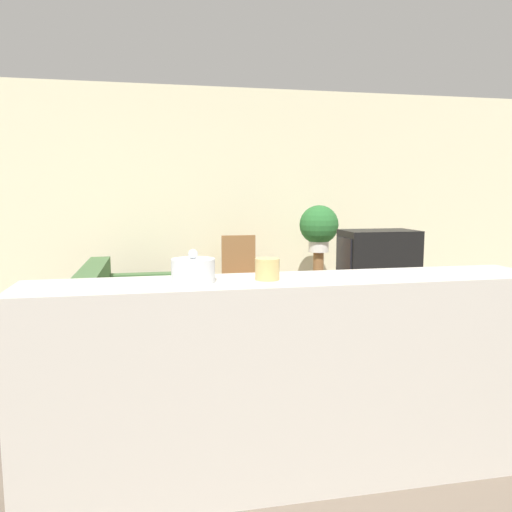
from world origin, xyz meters
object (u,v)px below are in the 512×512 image
Objects in this scene: couch at (132,324)px; potted_plant at (319,226)px; decorative_bowl at (193,270)px; television at (378,261)px; wooden_chair at (240,274)px.

couch is 2.44m from potted_plant.
potted_plant reaches higher than decorative_bowl.
decorative_bowl is (0.39, -2.19, 0.81)m from couch.
potted_plant is at bearing 99.65° from television.
decorative_bowl is at bearing -103.60° from wooden_chair.
potted_plant is 2.65× the size of decorative_bowl.
decorative_bowl is (-1.90, -2.03, 0.28)m from television.
couch is at bearing 100.04° from decorative_bowl.
potted_plant reaches higher than wooden_chair.
television is 1.69m from wooden_chair.
wooden_chair is at bearing 76.40° from decorative_bowl.
couch is at bearing -137.65° from wooden_chair.
television is at bearing -4.12° from couch.
decorative_bowl is at bearing -79.96° from couch.
couch is 3.71× the size of potted_plant.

